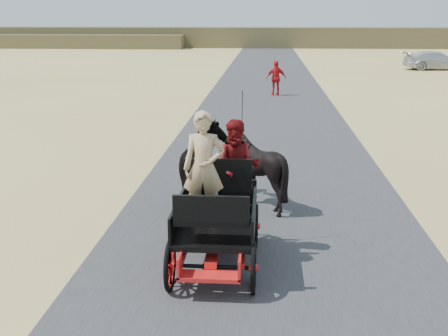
# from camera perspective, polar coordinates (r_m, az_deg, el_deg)

# --- Properties ---
(ground) EXTENTS (140.00, 140.00, 0.00)m
(ground) POSITION_cam_1_polar(r_m,az_deg,el_deg) (10.41, 4.23, -7.02)
(ground) COLOR tan
(road) EXTENTS (6.00, 140.00, 0.01)m
(road) POSITION_cam_1_polar(r_m,az_deg,el_deg) (10.41, 4.23, -6.99)
(road) COLOR #38383A
(road) RESTS_ON ground
(ridge_far) EXTENTS (140.00, 6.00, 2.40)m
(ridge_far) POSITION_cam_1_polar(r_m,az_deg,el_deg) (71.68, 4.47, 13.11)
(ridge_far) COLOR brown
(ridge_far) RESTS_ON ground
(ridge_near) EXTENTS (40.00, 4.00, 1.60)m
(ridge_near) POSITION_cam_1_polar(r_m,az_deg,el_deg) (74.04, -20.01, 12.02)
(ridge_near) COLOR brown
(ridge_near) RESTS_ON ground
(carriage) EXTENTS (1.30, 2.40, 0.72)m
(carriage) POSITION_cam_1_polar(r_m,az_deg,el_deg) (9.17, -0.76, -7.72)
(carriage) COLOR black
(carriage) RESTS_ON ground
(horse_left) EXTENTS (0.91, 2.01, 1.70)m
(horse_left) POSITION_cam_1_polar(r_m,az_deg,el_deg) (11.89, -2.13, 0.20)
(horse_left) COLOR black
(horse_left) RESTS_ON ground
(horse_right) EXTENTS (1.37, 1.54, 1.70)m
(horse_right) POSITION_cam_1_polar(r_m,az_deg,el_deg) (11.82, 3.17, 0.10)
(horse_right) COLOR black
(horse_right) RESTS_ON ground
(driver_man) EXTENTS (0.66, 0.43, 1.80)m
(driver_man) POSITION_cam_1_polar(r_m,az_deg,el_deg) (8.82, -2.06, -0.00)
(driver_man) COLOR tan
(driver_man) RESTS_ON carriage
(passenger_woman) EXTENTS (0.77, 0.60, 1.58)m
(passenger_woman) POSITION_cam_1_polar(r_m,az_deg,el_deg) (9.34, 1.37, 0.17)
(passenger_woman) COLOR #660C0F
(passenger_woman) RESTS_ON carriage
(pedestrian) EXTENTS (1.08, 0.66, 1.73)m
(pedestrian) POSITION_cam_1_polar(r_m,az_deg,el_deg) (28.53, 5.32, 9.07)
(pedestrian) COLOR red
(pedestrian) RESTS_ON ground
(car_c) EXTENTS (4.74, 2.25, 1.34)m
(car_c) POSITION_cam_1_polar(r_m,az_deg,el_deg) (44.72, 20.70, 10.17)
(car_c) COLOR silver
(car_c) RESTS_ON ground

